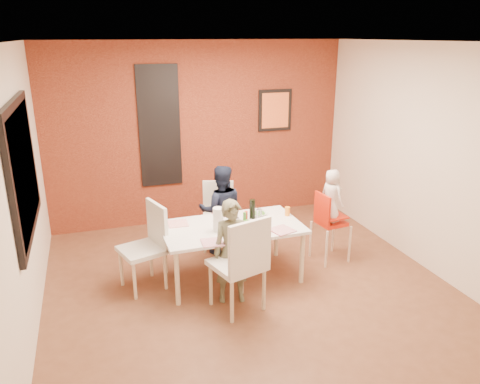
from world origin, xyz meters
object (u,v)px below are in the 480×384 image
object	(u,v)px
child_near	(232,252)
chair_left	(148,241)
chair_far	(218,211)
child_far	(221,210)
wine_bottle	(252,210)
chair_near	(242,260)
toddler	(332,196)
paper_towel_roll	(218,219)
dining_table	(232,231)
high_chair	(329,220)

from	to	relation	value
child_near	chair_left	bearing A→B (deg)	153.38
chair_far	child_far	bearing A→B (deg)	-77.85
chair_left	wine_bottle	distance (m)	1.25
chair_near	child_far	size ratio (longest dim) A/B	0.89
toddler	paper_towel_roll	xyz separation A→B (m)	(-1.50, -0.16, -0.07)
chair_left	chair_far	bearing A→B (deg)	110.26
child_far	toddler	world-z (taller)	toddler
dining_table	child_near	bearing A→B (deg)	-106.35
chair_near	child_far	distance (m)	1.43
chair_near	high_chair	world-z (taller)	chair_near
toddler	high_chair	bearing A→B (deg)	83.36
dining_table	chair_left	bearing A→B (deg)	172.18
chair_near	paper_towel_roll	world-z (taller)	chair_near
high_chair	chair_far	bearing A→B (deg)	47.31
dining_table	child_near	size ratio (longest dim) A/B	1.41
chair_left	paper_towel_roll	xyz separation A→B (m)	(0.76, -0.22, 0.26)
chair_far	wine_bottle	distance (m)	0.93
chair_far	high_chair	size ratio (longest dim) A/B	0.98
high_chair	toddler	world-z (taller)	toddler
chair_left	wine_bottle	bearing A→B (deg)	70.07
chair_near	toddler	xyz separation A→B (m)	(1.43, 0.79, 0.28)
child_near	high_chair	bearing A→B (deg)	30.51
chair_left	wine_bottle	size ratio (longest dim) A/B	3.76
chair_near	child_near	world-z (taller)	child_near
dining_table	chair_far	distance (m)	0.95
high_chair	wine_bottle	distance (m)	1.05
chair_near	toddler	distance (m)	1.66
chair_far	wine_bottle	bearing A→B (deg)	-59.74
wine_bottle	toddler	bearing A→B (deg)	-0.33
chair_near	chair_left	world-z (taller)	chair_near
wine_bottle	high_chair	bearing A→B (deg)	-0.62
chair_left	paper_towel_roll	bearing A→B (deg)	56.31
child_near	dining_table	bearing A→B (deg)	83.66
high_chair	child_near	size ratio (longest dim) A/B	0.79
chair_near	chair_left	distance (m)	1.19
chair_far	child_near	bearing A→B (deg)	-81.27
chair_left	wine_bottle	xyz separation A→B (m)	(1.22, -0.05, 0.25)
chair_far	child_near	distance (m)	1.43
paper_towel_roll	chair_far	bearing A→B (deg)	74.79
child_far	wine_bottle	bearing A→B (deg)	120.21
dining_table	chair_near	world-z (taller)	chair_near
chair_near	toddler	world-z (taller)	toddler
high_chair	paper_towel_roll	size ratio (longest dim) A/B	3.33
child_far	paper_towel_roll	bearing A→B (deg)	83.88
chair_far	paper_towel_roll	xyz separation A→B (m)	(-0.28, -1.03, 0.31)
dining_table	paper_towel_roll	xyz separation A→B (m)	(-0.18, -0.09, 0.20)
child_far	paper_towel_roll	xyz separation A→B (m)	(-0.25, -0.79, 0.21)
child_near	wine_bottle	xyz separation A→B (m)	(0.42, 0.55, 0.22)
high_chair	child_far	xyz separation A→B (m)	(-1.23, 0.63, 0.05)
wine_bottle	paper_towel_roll	distance (m)	0.49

